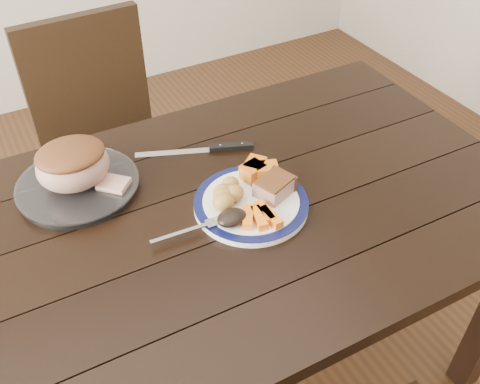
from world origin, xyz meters
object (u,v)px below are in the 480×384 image
chair_far (107,138)px  fork (194,229)px  pork_slice (274,187)px  carving_knife (217,148)px  dinner_plate (251,204)px  serving_platter (78,187)px  dining_table (208,241)px  roast_joint (73,166)px

chair_far → fork: chair_far is taller
pork_slice → carving_knife: pork_slice is taller
dinner_plate → chair_far: bearing=100.6°
dinner_plate → serving_platter: 0.43m
dining_table → roast_joint: size_ratio=9.22×
carving_knife → roast_joint: bearing=-161.2°
chair_far → carving_knife: bearing=106.1°
carving_knife → dining_table: bearing=-100.7°
dining_table → pork_slice: 0.21m
chair_far → roast_joint: (-0.20, -0.50, 0.30)m
dinner_plate → roast_joint: bearing=142.5°
serving_platter → fork: fork is taller
dinner_plate → carving_knife: (0.03, 0.24, -0.00)m
dinner_plate → carving_knife: size_ratio=0.90×
serving_platter → dinner_plate: bearing=-37.5°
chair_far → pork_slice: bearing=102.5°
serving_platter → fork: size_ratio=1.64×
fork → carving_knife: bearing=57.9°
dining_table → dinner_plate: size_ratio=5.90×
fork → chair_far: bearing=92.7°
dining_table → serving_platter: serving_platter is taller
roast_joint → carving_knife: roast_joint is taller
chair_far → serving_platter: size_ratio=3.19×
serving_platter → chair_far: bearing=68.4°
chair_far → carving_knife: 0.60m
pork_slice → fork: pork_slice is taller
serving_platter → pork_slice: (0.40, -0.27, 0.03)m
serving_platter → pork_slice: size_ratio=3.43×
roast_joint → fork: bearing=-57.2°
fork → roast_joint: size_ratio=1.02×
pork_slice → roast_joint: 0.49m
chair_far → fork: size_ratio=5.22×
serving_platter → roast_joint: roast_joint is taller
serving_platter → carving_knife: (0.37, -0.02, -0.00)m
pork_slice → carving_knife: size_ratio=0.28×
dining_table → pork_slice: bearing=-11.4°
chair_far → carving_knife: (0.17, -0.52, 0.23)m
serving_platter → carving_knife: 0.38m
pork_slice → fork: 0.22m
dinner_plate → pork_slice: size_ratio=3.22×
chair_far → serving_platter: bearing=66.0°
dining_table → roast_joint: bearing=135.3°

